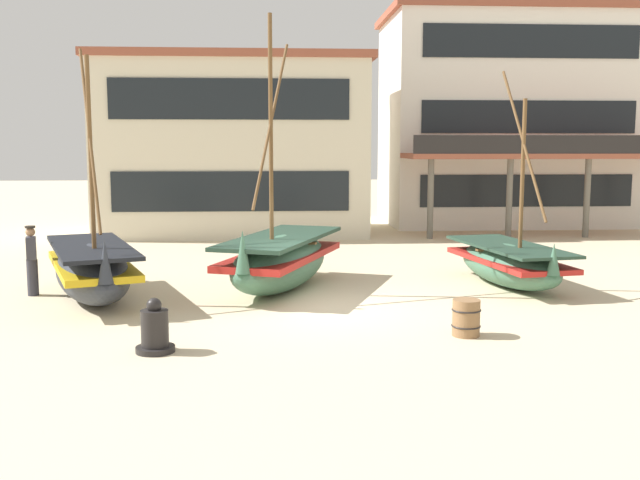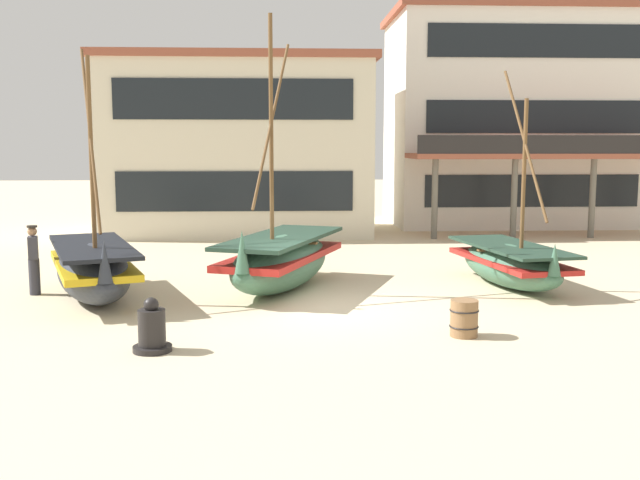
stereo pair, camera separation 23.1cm
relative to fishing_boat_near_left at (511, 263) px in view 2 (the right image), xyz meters
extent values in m
plane|color=beige|center=(-4.96, -2.34, -0.59)|extent=(120.00, 120.00, 0.00)
ellipsoid|color=#427056|center=(0.00, 0.02, -0.06)|extent=(2.27, 4.60, 1.06)
cube|color=red|center=(0.00, 0.02, 0.07)|extent=(2.26, 4.43, 0.13)
cube|color=#243D2F|center=(0.00, 0.02, 0.42)|extent=(2.30, 4.52, 0.07)
cone|color=#427056|center=(0.34, -2.07, 0.41)|extent=(0.36, 0.36, 0.74)
cylinder|color=brown|center=(0.09, -0.52, 2.14)|extent=(0.10, 0.10, 3.97)
cylinder|color=brown|center=(0.09, -0.52, 3.04)|extent=(0.46, 2.39, 3.69)
cube|color=brown|center=(-0.06, 0.35, 0.31)|extent=(1.50, 0.40, 0.06)
ellipsoid|color=#2D333D|center=(-10.28, -1.02, 0.05)|extent=(3.14, 5.01, 1.29)
cube|color=gold|center=(-10.28, -1.02, 0.21)|extent=(3.09, 4.84, 0.16)
cube|color=black|center=(-10.28, -1.02, 0.65)|extent=(3.15, 4.94, 0.09)
cone|color=#2D333D|center=(-9.48, -3.16, 0.64)|extent=(0.41, 0.41, 0.91)
cylinder|color=brown|center=(-10.07, -1.57, 2.63)|extent=(0.10, 0.10, 4.64)
cylinder|color=brown|center=(-10.07, -1.57, 3.17)|extent=(0.89, 2.24, 4.10)
cube|color=brown|center=(-10.40, -0.68, 0.51)|extent=(1.47, 0.67, 0.06)
ellipsoid|color=#427056|center=(-5.86, -0.13, 0.08)|extent=(3.37, 5.26, 1.36)
cube|color=red|center=(-5.86, -0.13, 0.25)|extent=(3.31, 5.08, 0.16)
cube|color=#243D2F|center=(-5.86, -0.13, 0.71)|extent=(3.38, 5.19, 0.09)
cone|color=#427056|center=(-6.72, -2.36, 0.69)|extent=(0.44, 0.44, 0.95)
cylinder|color=brown|center=(-6.08, -0.71, 3.19)|extent=(0.10, 0.10, 5.68)
cylinder|color=brown|center=(-6.08, -0.71, 3.51)|extent=(0.92, 2.27, 3.94)
cube|color=brown|center=(-5.73, 0.22, 0.56)|extent=(1.56, 0.73, 0.06)
cylinder|color=#33333D|center=(-11.83, -0.47, -0.15)|extent=(0.26, 0.26, 0.88)
cube|color=#383842|center=(-11.83, -0.47, 0.56)|extent=(0.31, 0.41, 0.54)
sphere|color=#A87A56|center=(-11.83, -0.47, 0.95)|extent=(0.22, 0.22, 0.22)
cylinder|color=#2D2823|center=(-11.83, -0.47, 1.07)|extent=(0.24, 0.24, 0.05)
cylinder|color=black|center=(-8.13, -5.54, -0.54)|extent=(0.68, 0.68, 0.10)
cylinder|color=black|center=(-8.13, -5.54, -0.17)|extent=(0.48, 0.48, 0.65)
sphere|color=black|center=(-8.13, -5.54, 0.24)|extent=(0.26, 0.26, 0.26)
cylinder|color=olive|center=(-2.42, -4.83, -0.24)|extent=(0.52, 0.52, 0.70)
torus|color=black|center=(-2.42, -4.83, -0.09)|extent=(0.56, 0.56, 0.03)
torus|color=black|center=(-2.42, -4.83, -0.40)|extent=(0.56, 0.56, 0.03)
cube|color=beige|center=(-7.59, 12.10, 2.81)|extent=(10.54, 5.63, 6.81)
cube|color=brown|center=(-7.59, 12.10, 6.37)|extent=(10.96, 5.85, 0.30)
cube|color=black|center=(-7.59, 9.26, 1.28)|extent=(8.85, 0.06, 1.50)
cube|color=black|center=(-7.59, 9.26, 4.69)|extent=(8.85, 0.06, 1.50)
cube|color=white|center=(4.66, 15.04, 4.01)|extent=(10.82, 6.28, 9.21)
cube|color=brown|center=(4.66, 15.04, 8.76)|extent=(11.25, 6.53, 0.30)
cube|color=black|center=(4.66, 11.87, 1.09)|extent=(9.09, 0.06, 1.35)
cube|color=black|center=(4.66, 11.87, 4.16)|extent=(9.09, 0.06, 1.35)
cube|color=black|center=(4.66, 11.87, 7.23)|extent=(9.09, 0.06, 1.35)
cube|color=brown|center=(4.66, 10.46, 2.58)|extent=(10.82, 2.87, 0.20)
cylinder|color=#666056|center=(0.02, 9.46, 0.94)|extent=(0.24, 0.24, 3.07)
cylinder|color=#666056|center=(3.11, 9.46, 0.94)|extent=(0.24, 0.24, 3.07)
cylinder|color=#666056|center=(6.20, 9.46, 0.94)|extent=(0.24, 0.24, 3.07)
cube|color=black|center=(4.66, 9.09, 3.03)|extent=(10.82, 0.08, 0.70)
camera|label=1|loc=(-6.08, -18.03, 3.00)|focal=40.73mm
camera|label=2|loc=(-5.85, -18.04, 3.00)|focal=40.73mm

